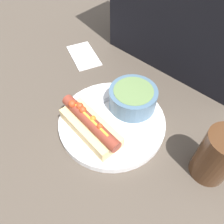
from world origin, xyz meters
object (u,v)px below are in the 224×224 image
(hot_dog, at_px, (90,125))
(spoon, at_px, (111,98))
(drinking_glass, at_px, (217,156))
(soup_bowl, at_px, (133,97))

(hot_dog, bearing_deg, spoon, 113.76)
(spoon, height_order, drinking_glass, drinking_glass)
(hot_dog, relative_size, drinking_glass, 1.43)
(hot_dog, distance_m, soup_bowl, 0.12)
(soup_bowl, xyz_separation_m, drinking_glass, (0.21, -0.02, 0.01))
(drinking_glass, bearing_deg, hot_dog, -156.38)
(soup_bowl, bearing_deg, spoon, -158.33)
(hot_dog, relative_size, spoon, 0.99)
(soup_bowl, distance_m, drinking_glass, 0.21)
(soup_bowl, height_order, drinking_glass, drinking_glass)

